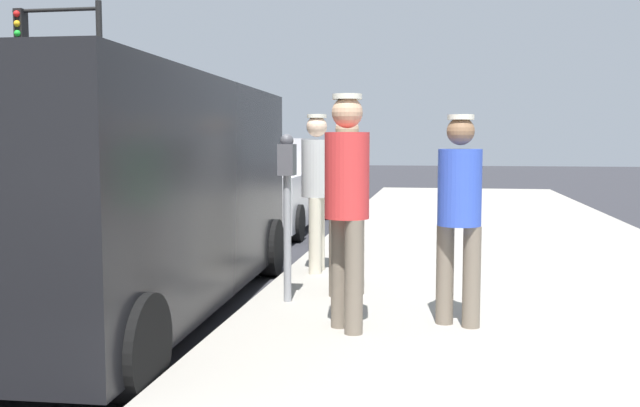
% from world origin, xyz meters
% --- Properties ---
extents(ground_plane, '(80.00, 80.00, 0.00)m').
position_xyz_m(ground_plane, '(0.00, 0.00, 0.00)').
color(ground_plane, '#2D2D33').
extents(sidewalk_slab, '(5.00, 32.00, 0.15)m').
position_xyz_m(sidewalk_slab, '(3.50, 0.00, 0.07)').
color(sidewalk_slab, '#9E998E').
rests_on(sidewalk_slab, ground).
extents(parking_meter_near, '(0.14, 0.18, 1.52)m').
position_xyz_m(parking_meter_near, '(1.35, 0.18, 1.18)').
color(parking_meter_near, gray).
rests_on(parking_meter_near, sidewalk_slab).
extents(pedestrian_in_green, '(0.34, 0.34, 1.70)m').
position_xyz_m(pedestrian_in_green, '(1.85, 0.53, 1.12)').
color(pedestrian_in_green, '#726656').
rests_on(pedestrian_in_green, sidewalk_slab).
extents(pedestrian_in_gray, '(0.34, 0.36, 1.75)m').
position_xyz_m(pedestrian_in_gray, '(1.37, 1.64, 1.16)').
color(pedestrian_in_gray, beige).
rests_on(pedestrian_in_gray, sidewalk_slab).
extents(pedestrian_in_red, '(0.34, 0.34, 1.81)m').
position_xyz_m(pedestrian_in_red, '(2.01, -0.71, 1.20)').
color(pedestrian_in_red, '#726656').
rests_on(pedestrian_in_red, sidewalk_slab).
extents(pedestrian_in_blue, '(0.34, 0.34, 1.66)m').
position_xyz_m(pedestrian_in_blue, '(2.86, -0.42, 1.10)').
color(pedestrian_in_blue, '#726656').
rests_on(pedestrian_in_blue, sidewalk_slab).
extents(parked_van, '(2.29, 5.27, 2.15)m').
position_xyz_m(parked_van, '(-0.15, -0.01, 1.15)').
color(parked_van, black).
rests_on(parked_van, ground).
extents(parked_sedan_ahead, '(2.01, 4.43, 1.65)m').
position_xyz_m(parked_sedan_ahead, '(-0.44, 6.61, 0.75)').
color(parked_sedan_ahead, '#BCBCC1').
rests_on(parked_sedan_ahead, ground).
extents(traffic_light_corner, '(2.48, 0.42, 5.20)m').
position_xyz_m(traffic_light_corner, '(-6.85, 11.27, 3.52)').
color(traffic_light_corner, black).
rests_on(traffic_light_corner, ground).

